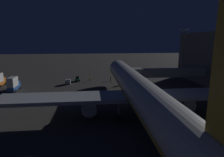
# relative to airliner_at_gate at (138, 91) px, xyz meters

# --- Properties ---
(ground_plane) EXTENTS (320.00, 320.00, 0.00)m
(ground_plane) POSITION_rel_airliner_at_gate_xyz_m (0.00, -11.57, -5.34)
(ground_plane) COLOR #383533
(airliner_at_gate) EXTENTS (54.64, 65.24, 18.42)m
(airliner_at_gate) POSITION_rel_airliner_at_gate_xyz_m (0.00, 0.00, 0.00)
(airliner_at_gate) COLOR silver
(airliner_at_gate) RESTS_ON ground_plane
(jet_bridge) EXTENTS (23.41, 3.40, 7.00)m
(jet_bridge) POSITION_rel_airliner_at_gate_xyz_m (-12.49, -18.94, 0.12)
(jet_bridge) COLOR #9E9E99
(jet_bridge) RESTS_ON ground_plane
(apron_floodlight_mast) EXTENTS (2.90, 0.50, 19.37)m
(apron_floodlight_mast) POSITION_rel_airliner_at_gate_xyz_m (-25.50, -33.28, 5.81)
(apron_floodlight_mast) COLOR #59595E
(apron_floodlight_mast) RESTS_ON ground_plane
(baggage_tug_lead) EXTENTS (1.86, 2.25, 1.95)m
(baggage_tug_lead) POSITION_rel_airliner_at_gate_xyz_m (14.63, -34.47, -4.56)
(baggage_tug_lead) COLOR #287038
(baggage_tug_lead) RESTS_ON ground_plane
(cargo_truck_aft) EXTENTS (2.36, 5.86, 4.32)m
(cargo_truck_aft) POSITION_rel_airliner_at_gate_xyz_m (33.25, -23.15, -3.22)
(cargo_truck_aft) COLOR #234C9E
(cargo_truck_aft) RESTS_ON ground_plane
(baggage_container_near_belt) EXTENTS (1.74, 1.64, 1.67)m
(baggage_container_near_belt) POSITION_rel_airliner_at_gate_xyz_m (17.68, -30.16, -4.51)
(baggage_container_near_belt) COLOR #B7BABF
(baggage_container_near_belt) RESTS_ON ground_plane
(ground_crew_by_belt_loader) EXTENTS (0.40, 0.40, 1.78)m
(ground_crew_by_belt_loader) POSITION_rel_airliner_at_gate_xyz_m (9.97, -34.14, -4.36)
(ground_crew_by_belt_loader) COLOR black
(ground_crew_by_belt_loader) RESTS_ON ground_plane
(ground_crew_marshaller_fwd) EXTENTS (0.40, 0.40, 1.80)m
(ground_crew_marshaller_fwd) POSITION_rel_airliner_at_gate_xyz_m (2.22, -33.80, -4.35)
(ground_crew_marshaller_fwd) COLOR black
(ground_crew_marshaller_fwd) RESTS_ON ground_plane
(traffic_cone_nose_port) EXTENTS (0.36, 0.36, 0.55)m
(traffic_cone_nose_port) POSITION_rel_airliner_at_gate_xyz_m (-2.20, -31.50, -5.07)
(traffic_cone_nose_port) COLOR orange
(traffic_cone_nose_port) RESTS_ON ground_plane
(traffic_cone_nose_starboard) EXTENTS (0.36, 0.36, 0.55)m
(traffic_cone_nose_starboard) POSITION_rel_airliner_at_gate_xyz_m (2.20, -31.50, -5.07)
(traffic_cone_nose_starboard) COLOR orange
(traffic_cone_nose_starboard) RESTS_ON ground_plane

